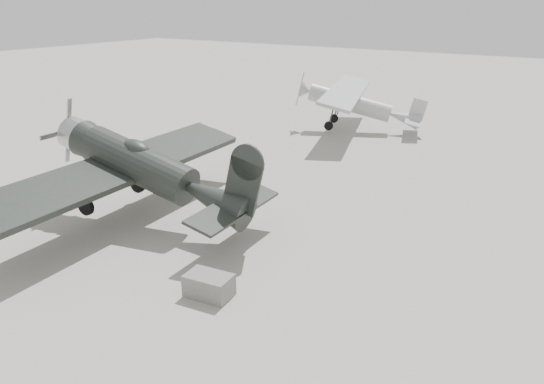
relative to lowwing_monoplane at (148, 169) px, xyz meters
The scene contains 4 objects.
ground 3.83m from the lowwing_monoplane, 22.81° to the right, with size 160.00×160.00×0.00m, color gray.
lowwing_monoplane is the anchor object (origin of this frame).
highwing_monoplane 19.52m from the lowwing_monoplane, 89.54° to the left, with size 8.82×12.24×3.49m.
equipment_block 6.81m from the lowwing_monoplane, 29.30° to the right, with size 1.45×0.91×0.73m, color #605D59.
Camera 1 is at (12.52, -13.17, 8.86)m, focal length 35.00 mm.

